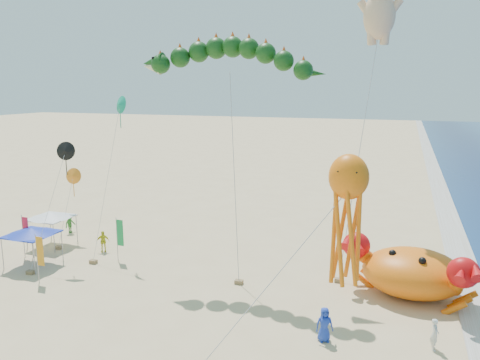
% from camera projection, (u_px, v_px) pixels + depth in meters
% --- Properties ---
extents(ground, '(320.00, 320.00, 0.00)m').
position_uv_depth(ground, '(260.00, 294.00, 28.11)').
color(ground, '#D1B784').
rests_on(ground, ground).
extents(crab_inflatable, '(7.97, 6.83, 3.49)m').
position_uv_depth(crab_inflatable, '(413.00, 271.00, 27.62)').
color(crab_inflatable, orange).
rests_on(crab_inflatable, ground).
extents(dragon_kite, '(11.74, 3.78, 15.00)m').
position_uv_depth(dragon_kite, '(227.00, 63.00, 29.53)').
color(dragon_kite, '#0F3A10').
rests_on(dragon_kite, ground).
extents(cherub_kite, '(2.56, 6.61, 19.68)m').
position_uv_depth(cherub_kite, '(380.00, 7.00, 31.09)').
color(cherub_kite, '#EBB98F').
rests_on(cherub_kite, ground).
extents(octopus_kite, '(6.81, 5.63, 9.39)m').
position_uv_depth(octopus_kite, '(347.00, 210.00, 20.77)').
color(octopus_kite, orange).
rests_on(octopus_kite, ground).
extents(canopy_blue, '(3.24, 3.24, 2.71)m').
position_uv_depth(canopy_blue, '(31.00, 231.00, 32.27)').
color(canopy_blue, gray).
rests_on(canopy_blue, ground).
extents(canopy_white, '(3.13, 3.13, 2.71)m').
position_uv_depth(canopy_white, '(51.00, 215.00, 36.34)').
color(canopy_white, gray).
rests_on(canopy_white, ground).
extents(feather_flags, '(7.40, 5.93, 3.20)m').
position_uv_depth(feather_flags, '(45.00, 242.00, 31.45)').
color(feather_flags, gray).
rests_on(feather_flags, ground).
extents(beachgoers, '(28.95, 13.10, 1.74)m').
position_uv_depth(beachgoers, '(109.00, 263.00, 30.80)').
color(beachgoers, '#2A6D24').
rests_on(beachgoers, ground).
extents(small_kites, '(6.83, 7.57, 11.65)m').
position_uv_depth(small_kites, '(84.00, 156.00, 34.44)').
color(small_kites, orange).
rests_on(small_kites, ground).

